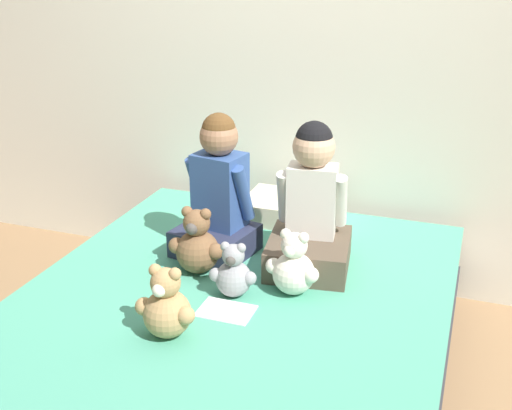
# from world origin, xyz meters

# --- Properties ---
(ground_plane) EXTENTS (14.00, 14.00, 0.00)m
(ground_plane) POSITION_xyz_m (0.00, 0.00, 0.00)
(ground_plane) COLOR #93704C
(wall_behind_bed) EXTENTS (8.00, 0.06, 2.50)m
(wall_behind_bed) POSITION_xyz_m (0.00, 1.06, 1.25)
(wall_behind_bed) COLOR silver
(wall_behind_bed) RESTS_ON ground_plane
(bed) EXTENTS (1.69, 1.89, 0.44)m
(bed) POSITION_xyz_m (0.00, 0.00, 0.22)
(bed) COLOR #2D2D33
(bed) RESTS_ON ground_plane
(child_on_left) EXTENTS (0.37, 0.36, 0.64)m
(child_on_left) POSITION_xyz_m (-0.21, 0.30, 0.71)
(child_on_left) COLOR #282D47
(child_on_left) RESTS_ON bed
(child_on_right) EXTENTS (0.39, 0.42, 0.63)m
(child_on_right) POSITION_xyz_m (0.22, 0.30, 0.69)
(child_on_right) COLOR brown
(child_on_right) RESTS_ON bed
(teddy_bear_held_by_left_child) EXTENTS (0.25, 0.18, 0.29)m
(teddy_bear_held_by_left_child) POSITION_xyz_m (-0.21, 0.08, 0.57)
(teddy_bear_held_by_left_child) COLOR brown
(teddy_bear_held_by_left_child) RESTS_ON bed
(teddy_bear_held_by_right_child) EXTENTS (0.22, 0.17, 0.27)m
(teddy_bear_held_by_right_child) POSITION_xyz_m (0.22, 0.04, 0.56)
(teddy_bear_held_by_right_child) COLOR silver
(teddy_bear_held_by_right_child) RESTS_ON bed
(teddy_bear_between_children) EXTENTS (0.19, 0.14, 0.23)m
(teddy_bear_between_children) POSITION_xyz_m (0.01, -0.06, 0.54)
(teddy_bear_between_children) COLOR #939399
(teddy_bear_between_children) RESTS_ON bed
(teddy_bear_at_foot_of_bed) EXTENTS (0.23, 0.17, 0.27)m
(teddy_bear_at_foot_of_bed) POSITION_xyz_m (-0.11, -0.40, 0.56)
(teddy_bear_at_foot_of_bed) COLOR tan
(teddy_bear_at_foot_of_bed) RESTS_ON bed
(pillow_at_headboard) EXTENTS (0.46, 0.33, 0.11)m
(pillow_at_headboard) POSITION_xyz_m (0.00, 0.75, 0.50)
(pillow_at_headboard) COLOR beige
(pillow_at_headboard) RESTS_ON bed
(sign_card) EXTENTS (0.21, 0.15, 0.00)m
(sign_card) POSITION_xyz_m (0.02, -0.18, 0.44)
(sign_card) COLOR white
(sign_card) RESTS_ON bed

